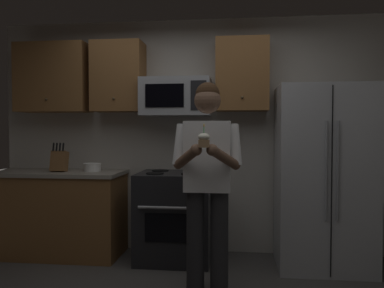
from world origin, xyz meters
name	(u,v)px	position (x,y,z in m)	size (l,w,h in m)	color
wall_back	(193,136)	(0.00, 1.75, 1.30)	(4.40, 0.10, 2.60)	beige
oven_range	(175,216)	(-0.15, 1.36, 0.46)	(0.76, 0.70, 0.93)	black
microwave	(176,97)	(-0.15, 1.48, 1.72)	(0.74, 0.41, 0.40)	#9EA0A5
refrigerator	(323,177)	(1.35, 1.32, 0.90)	(0.90, 0.75, 1.80)	#B7BABF
cabinet_row_upper	(125,77)	(-0.72, 1.53, 1.95)	(2.78, 0.36, 0.76)	brown
counter_left	(58,213)	(-1.45, 1.38, 0.46)	(1.44, 0.66, 0.92)	brown
knife_block	(59,161)	(-1.40, 1.33, 1.03)	(0.16, 0.15, 0.32)	brown
bowl_large_white	(92,167)	(-1.06, 1.40, 0.97)	(0.19, 0.19, 0.09)	white
person	(207,175)	(0.26, 0.54, 1.00)	(0.60, 0.48, 1.76)	#262628
cupcake	(204,140)	(0.26, 0.21, 1.29)	(0.09, 0.09, 0.17)	#A87F56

